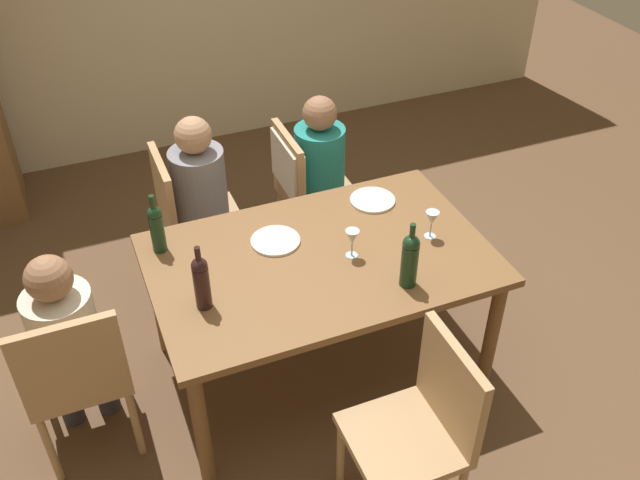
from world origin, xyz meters
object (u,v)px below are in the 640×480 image
object	(u,v)px
dining_table	(320,270)
chair_near	(423,422)
wine_bottle_tall_green	(157,227)
dinner_plate_host	(275,241)
chair_far_left	(188,215)
wine_glass_centre	(352,238)
chair_left_end	(76,373)
person_man_guest	(205,193)
person_woman_host	(324,168)
person_man_bearded	(68,338)
wine_bottle_dark_red	(201,281)
chair_far_right	(301,181)
dinner_plate_guest_left	(373,200)
wine_bottle_short_olive	(410,259)
wine_glass_near_left	(432,219)

from	to	relation	value
dining_table	chair_near	world-z (taller)	chair_near
wine_bottle_tall_green	dinner_plate_host	world-z (taller)	wine_bottle_tall_green
chair_far_left	wine_bottle_tall_green	distance (m)	0.71
wine_bottle_tall_green	wine_glass_centre	bearing A→B (deg)	-25.08
chair_left_end	person_man_guest	size ratio (longest dim) A/B	0.81
person_woman_host	wine_bottle_tall_green	xyz separation A→B (m)	(-1.09, -0.55, 0.25)
chair_left_end	person_man_bearded	world-z (taller)	person_man_bearded
dining_table	wine_bottle_dark_red	xyz separation A→B (m)	(-0.60, -0.13, 0.23)
dining_table	chair_far_right	world-z (taller)	chair_far_right
chair_left_end	wine_bottle_dark_red	xyz separation A→B (m)	(0.59, -0.04, 0.37)
person_woman_host	person_man_bearded	world-z (taller)	person_woman_host
chair_far_right	chair_near	distance (m)	1.80
person_man_bearded	wine_bottle_dark_red	bearing A→B (deg)	-14.34
dining_table	dinner_plate_guest_left	world-z (taller)	dinner_plate_guest_left
dining_table	chair_left_end	size ratio (longest dim) A/B	1.76
chair_far_right	wine_glass_centre	bearing A→B (deg)	-5.91
chair_left_end	person_woman_host	world-z (taller)	person_woman_host
dining_table	person_woman_host	xyz separation A→B (m)	(0.39, 0.90, -0.03)
wine_bottle_short_olive	wine_glass_near_left	xyz separation A→B (m)	(0.27, 0.27, -0.04)
dining_table	person_man_guest	size ratio (longest dim) A/B	1.43
chair_left_end	chair_near	xyz separation A→B (m)	(1.28, -0.81, 0.00)
chair_far_right	dinner_plate_guest_left	size ratio (longest dim) A/B	3.83
dinner_plate_guest_left	chair_far_left	bearing A→B (deg)	147.29
wine_bottle_tall_green	dinner_plate_host	distance (m)	0.57
person_woman_host	wine_glass_near_left	xyz separation A→B (m)	(0.17, -0.96, 0.22)
wine_bottle_dark_red	chair_far_right	bearing A→B (deg)	50.56
wine_bottle_tall_green	wine_glass_centre	world-z (taller)	wine_bottle_tall_green
wine_bottle_tall_green	wine_bottle_short_olive	xyz separation A→B (m)	(0.99, -0.67, 0.01)
wine_glass_near_left	person_man_guest	bearing A→B (deg)	133.38
wine_bottle_dark_red	dinner_plate_guest_left	distance (m)	1.14
person_woman_host	wine_glass_near_left	distance (m)	1.00
dining_table	chair_far_left	distance (m)	1.01
chair_far_right	wine_bottle_short_olive	bearing A→B (deg)	2.49
chair_far_left	dinner_plate_guest_left	world-z (taller)	chair_far_left
wine_bottle_short_olive	dinner_plate_guest_left	bearing A→B (deg)	77.97
person_woman_host	wine_glass_centre	size ratio (longest dim) A/B	7.49
person_man_bearded	wine_bottle_dark_red	distance (m)	0.66
chair_far_right	chair_near	size ratio (longest dim) A/B	1.00
wine_glass_centre	chair_near	bearing A→B (deg)	-93.78
person_man_bearded	wine_glass_centre	distance (m)	1.35
chair_left_end	chair_far_left	xyz separation A→B (m)	(0.74, 0.98, 0.00)
dining_table	chair_near	xyz separation A→B (m)	(0.09, -0.90, -0.14)
person_man_guest	wine_glass_near_left	bearing A→B (deg)	43.38
chair_near	wine_glass_near_left	distance (m)	1.02
dinner_plate_host	person_man_guest	bearing A→B (deg)	104.24
chair_near	person_woman_host	world-z (taller)	person_woman_host
person_woman_host	dinner_plate_host	bearing A→B (deg)	-37.83
person_man_guest	wine_bottle_short_olive	bearing A→B (deg)	27.28
chair_left_end	dinner_plate_host	xyz separation A→B (m)	(1.03, 0.28, 0.23)
chair_near	wine_bottle_dark_red	bearing A→B (deg)	41.69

